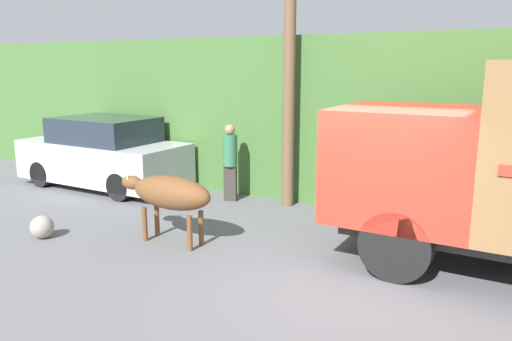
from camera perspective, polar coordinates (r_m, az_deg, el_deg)
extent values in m
plane|color=slate|center=(7.75, 11.75, -11.71)|extent=(60.00, 60.00, 0.00)
cube|color=#426B33|center=(13.53, 20.88, 6.02)|extent=(32.00, 6.61, 3.71)
cube|color=#C6B793|center=(14.53, -7.03, 5.69)|extent=(5.55, 2.40, 3.01)
cube|color=#4C4742|center=(14.45, -7.19, 11.94)|extent=(5.85, 2.70, 0.16)
cube|color=red|center=(8.23, 17.05, 0.88)|extent=(2.18, 2.26, 1.73)
cube|color=#232D38|center=(8.49, 9.85, 3.69)|extent=(0.04, 1.92, 0.60)
cylinder|color=black|center=(7.65, 15.85, -8.01)|extent=(1.05, 0.50, 1.05)
ellipsoid|color=brown|center=(8.76, -9.65, -2.52)|extent=(1.61, 0.59, 0.59)
ellipsoid|color=brown|center=(9.34, -14.00, -1.34)|extent=(0.44, 0.26, 0.26)
cone|color=#B7AD93|center=(9.24, -14.47, -0.70)|extent=(0.06, 0.06, 0.11)
cone|color=#B7AD93|center=(9.38, -13.62, -0.46)|extent=(0.06, 0.06, 0.11)
cylinder|color=brown|center=(9.13, -12.59, -5.99)|extent=(0.09, 0.09, 0.62)
cylinder|color=brown|center=(9.36, -11.26, -5.49)|extent=(0.09, 0.09, 0.62)
cylinder|color=brown|center=(8.51, -7.58, -7.13)|extent=(0.09, 0.09, 0.62)
cylinder|color=brown|center=(8.76, -6.29, -6.54)|extent=(0.09, 0.09, 0.62)
cube|color=silver|center=(13.37, -17.03, 1.09)|extent=(4.42, 1.89, 0.98)
cube|color=#232D38|center=(13.17, -16.91, 4.48)|extent=(2.43, 1.74, 0.62)
cylinder|color=black|center=(13.98, -23.17, -0.34)|extent=(0.66, 0.30, 0.66)
cylinder|color=black|center=(11.93, -15.17, -1.76)|extent=(0.66, 0.30, 0.66)
cube|color=#38332D|center=(11.51, -2.94, -1.44)|extent=(0.33, 0.27, 0.82)
cylinder|color=#33724C|center=(11.36, -2.98, 2.32)|extent=(0.43, 0.43, 0.71)
sphere|color=#A87A56|center=(11.29, -3.01, 4.69)|extent=(0.24, 0.24, 0.24)
cylinder|color=brown|center=(10.80, 3.82, 10.53)|extent=(0.26, 0.26, 5.62)
sphere|color=gray|center=(9.86, -23.25, -5.95)|extent=(0.42, 0.42, 0.42)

